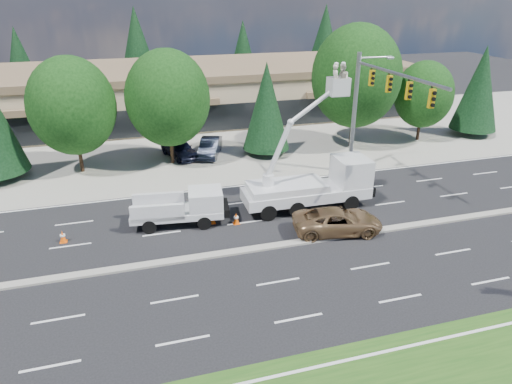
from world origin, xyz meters
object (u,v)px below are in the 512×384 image
object	(u,v)px
signal_mast	(371,100)
minivan	(338,221)
bucket_truck	(316,179)
utility_pickup	(184,210)

from	to	relation	value
signal_mast	minivan	size ratio (longest dim) A/B	1.96
bucket_truck	minivan	size ratio (longest dim) A/B	1.77
signal_mast	minivan	distance (m)	9.81
utility_pickup	bucket_truck	world-z (taller)	bucket_truck
signal_mast	bucket_truck	world-z (taller)	bucket_truck
bucket_truck	minivan	bearing A→B (deg)	-90.85
signal_mast	bucket_truck	size ratio (longest dim) A/B	1.11
utility_pickup	minivan	distance (m)	9.14
bucket_truck	minivan	world-z (taller)	bucket_truck
utility_pickup	minivan	bearing A→B (deg)	-15.72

